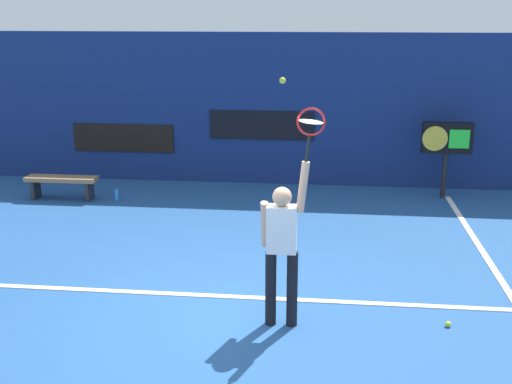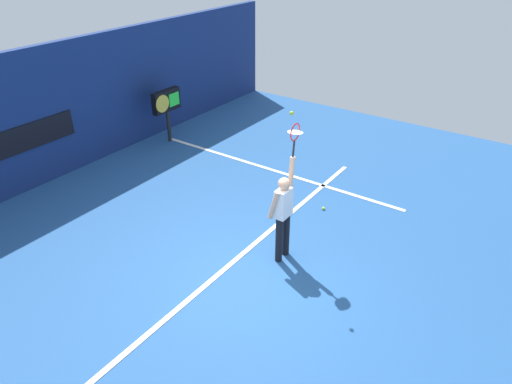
# 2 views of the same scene
# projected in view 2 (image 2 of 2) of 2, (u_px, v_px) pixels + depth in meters

# --- Properties ---
(ground_plane) EXTENTS (18.00, 18.00, 0.00)m
(ground_plane) POSITION_uv_depth(u_px,v_px,m) (250.00, 279.00, 8.39)
(ground_plane) COLOR #23518C
(back_wall) EXTENTS (18.00, 0.20, 3.16)m
(back_wall) POSITION_uv_depth(u_px,v_px,m) (25.00, 122.00, 10.69)
(back_wall) COLOR navy
(back_wall) RESTS_ON ground_plane
(sponsor_banner_center) EXTENTS (2.20, 0.03, 0.60)m
(sponsor_banner_center) POSITION_uv_depth(u_px,v_px,m) (31.00, 136.00, 10.79)
(sponsor_banner_center) COLOR black
(court_baseline) EXTENTS (10.00, 0.10, 0.01)m
(court_baseline) POSITION_uv_depth(u_px,v_px,m) (226.00, 268.00, 8.64)
(court_baseline) COLOR white
(court_baseline) RESTS_ON ground_plane
(court_sideline) EXTENTS (0.10, 7.00, 0.01)m
(court_sideline) POSITION_uv_depth(u_px,v_px,m) (272.00, 170.00, 12.08)
(court_sideline) COLOR white
(court_sideline) RESTS_ON ground_plane
(tennis_player) EXTENTS (0.55, 0.31, 1.99)m
(tennis_player) POSITION_uv_depth(u_px,v_px,m) (283.00, 211.00, 8.43)
(tennis_player) COLOR black
(tennis_player) RESTS_ON ground_plane
(tennis_racket) EXTENTS (0.34, 0.27, 0.62)m
(tennis_racket) POSITION_uv_depth(u_px,v_px,m) (295.00, 134.00, 7.96)
(tennis_racket) COLOR black
(tennis_ball) EXTENTS (0.07, 0.07, 0.07)m
(tennis_ball) POSITION_uv_depth(u_px,v_px,m) (292.00, 113.00, 7.46)
(tennis_ball) COLOR #CCE033
(scoreboard_clock) EXTENTS (0.96, 0.20, 1.51)m
(scoreboard_clock) POSITION_uv_depth(u_px,v_px,m) (166.00, 103.00, 13.13)
(scoreboard_clock) COLOR black
(scoreboard_clock) RESTS_ON ground_plane
(spare_ball) EXTENTS (0.07, 0.07, 0.07)m
(spare_ball) POSITION_uv_depth(u_px,v_px,m) (323.00, 208.00, 10.39)
(spare_ball) COLOR #CCE033
(spare_ball) RESTS_ON ground_plane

